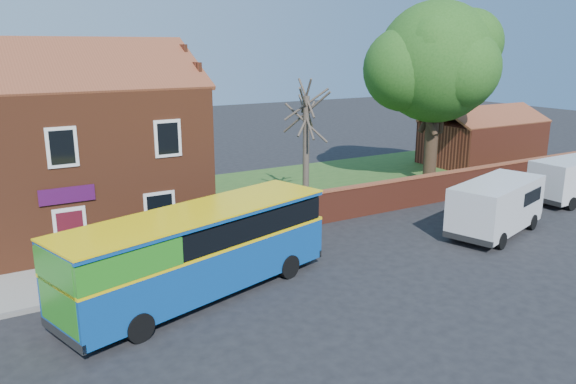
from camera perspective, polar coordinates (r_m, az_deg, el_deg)
ground at (r=19.24m, az=4.75°, el=-10.60°), size 120.00×120.00×0.00m
pavement at (r=21.71m, az=-20.10°, el=-8.30°), size 18.00×3.50×0.12m
kerb at (r=20.12m, az=-19.13°, el=-10.03°), size 18.00×0.15×0.14m
grass_strip at (r=36.61m, az=9.67°, el=1.51°), size 26.00×12.00×0.04m
shop_building at (r=26.26m, az=-23.19°, el=2.96°), size 12.30×8.13×10.50m
boundary_wall at (r=32.22m, az=16.59°, el=0.76°), size 22.00×0.38×1.60m
outbuilding at (r=42.60m, az=19.11°, el=4.92°), size 8.20×5.06×4.17m
bus at (r=18.72m, az=-9.74°, el=-5.88°), size 10.08×5.13×2.98m
van_near at (r=26.60m, az=20.42°, el=-1.22°), size 5.87×3.66×2.41m
van_far at (r=33.96m, az=27.14°, el=1.31°), size 5.39×2.32×2.35m
large_tree at (r=34.70m, az=14.68°, el=12.28°), size 8.83×6.99×10.78m
bare_tree at (r=28.61m, az=1.85°, el=4.65°), size 2.37×2.82×6.31m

